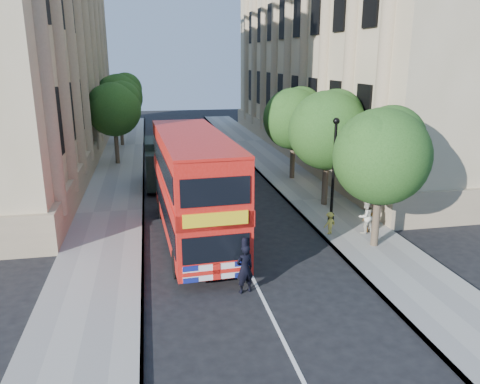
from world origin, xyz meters
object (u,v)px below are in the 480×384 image
box_van (163,165)px  police_constable (245,269)px  lamp_post (333,176)px  double_decker_bus (194,184)px  woman_pedestrian (365,217)px

box_van → police_constable: size_ratio=2.86×
lamp_post → double_decker_bus: bearing=-174.8°
lamp_post → double_decker_bus: lamp_post is taller
police_constable → box_van: bearing=-98.2°
lamp_post → police_constable: lamp_post is taller
police_constable → woman_pedestrian: police_constable is taller
box_van → police_constable: box_van is taller
box_van → woman_pedestrian: (8.83, -10.48, -0.51)m
police_constable → lamp_post: bearing=-150.2°
box_van → double_decker_bus: bearing=-84.2°
double_decker_bus → box_van: bearing=93.6°
double_decker_bus → woman_pedestrian: bearing=-9.6°
lamp_post → woman_pedestrian: 2.45m
box_van → police_constable: bearing=-81.8°
woman_pedestrian → box_van: bearing=-67.2°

